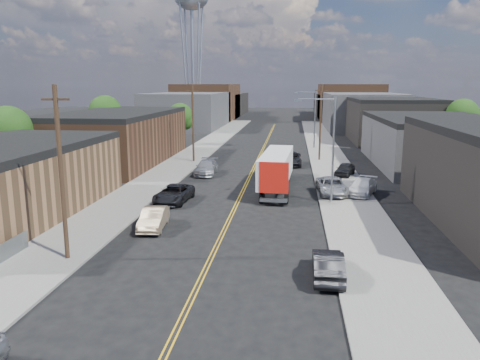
% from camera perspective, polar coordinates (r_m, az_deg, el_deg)
% --- Properties ---
extents(ground, '(260.00, 260.00, 0.00)m').
position_cam_1_polar(ground, '(75.15, 2.88, 3.94)').
color(ground, black).
rests_on(ground, ground).
extents(centerline, '(0.32, 120.00, 0.01)m').
position_cam_1_polar(centerline, '(60.35, 1.98, 2.06)').
color(centerline, gold).
rests_on(centerline, ground).
extents(sidewalk_left, '(5.00, 140.00, 0.15)m').
position_cam_1_polar(sidewalk_left, '(61.80, -6.84, 2.27)').
color(sidewalk_left, slate).
rests_on(sidewalk_left, ground).
extents(sidewalk_right, '(5.00, 140.00, 0.15)m').
position_cam_1_polar(sidewalk_right, '(60.36, 11.01, 1.92)').
color(sidewalk_right, slate).
rests_on(sidewalk_right, ground).
extents(warehouse_brown, '(12.00, 26.00, 6.60)m').
position_cam_1_polar(warehouse_brown, '(62.93, -14.71, 5.11)').
color(warehouse_brown, '#503220').
rests_on(warehouse_brown, ground).
extents(industrial_right_b, '(14.00, 24.00, 6.10)m').
position_cam_1_polar(industrial_right_b, '(63.18, 22.45, 4.41)').
color(industrial_right_b, '#333335').
rests_on(industrial_right_b, ground).
extents(industrial_right_c, '(14.00, 22.00, 7.60)m').
position_cam_1_polar(industrial_right_c, '(88.29, 17.93, 7.02)').
color(industrial_right_c, black).
rests_on(industrial_right_c, ground).
extents(skyline_left_a, '(16.00, 30.00, 8.00)m').
position_cam_1_polar(skyline_left_a, '(112.24, -6.30, 8.47)').
color(skyline_left_a, '#333335').
rests_on(skyline_left_a, ground).
extents(skyline_right_a, '(16.00, 30.00, 8.00)m').
position_cam_1_polar(skyline_right_a, '(110.58, 14.59, 8.12)').
color(skyline_right_a, '#333335').
rests_on(skyline_right_a, ground).
extents(skyline_left_b, '(16.00, 26.00, 10.00)m').
position_cam_1_polar(skyline_left_b, '(136.67, -3.98, 9.48)').
color(skyline_left_b, '#503220').
rests_on(skyline_left_b, ground).
extents(skyline_right_b, '(16.00, 26.00, 10.00)m').
position_cam_1_polar(skyline_right_b, '(135.31, 13.15, 9.19)').
color(skyline_right_b, '#503220').
rests_on(skyline_right_b, ground).
extents(skyline_left_c, '(16.00, 40.00, 7.00)m').
position_cam_1_polar(skyline_left_c, '(156.43, -2.64, 9.21)').
color(skyline_left_c, black).
rests_on(skyline_left_c, ground).
extents(skyline_right_c, '(16.00, 40.00, 7.00)m').
position_cam_1_polar(skyline_right_c, '(155.24, 12.28, 8.94)').
color(skyline_right_c, black).
rests_on(skyline_right_c, ground).
extents(water_tower, '(9.00, 9.00, 36.90)m').
position_cam_1_polar(water_tower, '(128.82, -5.94, 20.77)').
color(water_tower, gray).
rests_on(water_tower, ground).
extents(streetlight_near, '(3.39, 0.25, 9.00)m').
position_cam_1_polar(streetlight_near, '(39.73, 10.75, 4.64)').
color(streetlight_near, gray).
rests_on(streetlight_near, ground).
extents(streetlight_far, '(3.39, 0.25, 9.00)m').
position_cam_1_polar(streetlight_far, '(74.55, 8.82, 7.87)').
color(streetlight_far, gray).
rests_on(streetlight_far, ground).
extents(utility_pole_left_near, '(1.60, 0.26, 10.00)m').
position_cam_1_polar(utility_pole_left_near, '(27.93, -20.97, 0.79)').
color(utility_pole_left_near, black).
rests_on(utility_pole_left_near, ground).
extents(utility_pole_left_far, '(1.60, 0.26, 10.00)m').
position_cam_1_polar(utility_pole_left_far, '(60.90, -5.76, 6.96)').
color(utility_pole_left_far, black).
rests_on(utility_pole_left_far, ground).
extents(utility_pole_right, '(1.60, 0.26, 10.00)m').
position_cam_1_polar(utility_pole_right, '(62.63, 9.79, 6.98)').
color(utility_pole_right, black).
rests_on(utility_pole_right, ground).
extents(tree_left_near, '(4.85, 4.76, 7.91)m').
position_cam_1_polar(tree_left_near, '(52.96, -26.33, 5.18)').
color(tree_left_near, black).
rests_on(tree_left_near, ground).
extents(tree_left_mid, '(5.10, 5.04, 8.37)m').
position_cam_1_polar(tree_left_mid, '(75.13, -16.05, 7.71)').
color(tree_left_mid, black).
rests_on(tree_left_mid, ground).
extents(tree_left_far, '(4.35, 4.20, 6.97)m').
position_cam_1_polar(tree_left_far, '(78.75, -7.26, 7.55)').
color(tree_left_far, black).
rests_on(tree_left_far, ground).
extents(tree_right_far, '(4.85, 4.76, 7.91)m').
position_cam_1_polar(tree_right_far, '(78.72, 25.50, 6.97)').
color(tree_right_far, black).
rests_on(tree_right_far, ground).
extents(semi_truck, '(3.07, 14.37, 3.73)m').
position_cam_1_polar(semi_truck, '(45.65, 4.51, 1.62)').
color(semi_truck, silver).
rests_on(semi_truck, ground).
extents(car_left_b, '(1.96, 4.57, 1.46)m').
position_cam_1_polar(car_left_b, '(33.57, -10.49, -4.63)').
color(car_left_b, '#907B5E').
rests_on(car_left_b, ground).
extents(car_left_c, '(2.92, 5.55, 1.49)m').
position_cam_1_polar(car_left_c, '(40.69, -8.07, -1.67)').
color(car_left_c, black).
rests_on(car_left_c, ground).
extents(car_left_d, '(2.36, 5.50, 1.58)m').
position_cam_1_polar(car_left_d, '(52.87, -4.13, 1.54)').
color(car_left_d, '#A4A7A9').
rests_on(car_left_d, ground).
extents(car_right_oncoming, '(1.60, 4.47, 1.47)m').
position_cam_1_polar(car_right_oncoming, '(25.27, 10.67, -10.14)').
color(car_right_oncoming, black).
rests_on(car_right_oncoming, ground).
extents(car_right_lot_a, '(2.84, 5.54, 1.50)m').
position_cam_1_polar(car_right_lot_a, '(43.46, 11.11, -0.71)').
color(car_right_lot_a, '#B2B5B8').
rests_on(car_right_lot_a, sidewalk_right).
extents(car_right_lot_b, '(3.61, 5.23, 1.41)m').
position_cam_1_polar(car_right_lot_b, '(43.89, 14.67, -0.82)').
color(car_right_lot_b, silver).
rests_on(car_right_lot_b, sidewalk_right).
extents(car_right_lot_c, '(2.88, 4.36, 1.38)m').
position_cam_1_polar(car_right_lot_c, '(52.63, 12.67, 1.29)').
color(car_right_lot_c, black).
rests_on(car_right_lot_c, sidewalk_right).
extents(car_ahead_truck, '(2.74, 5.88, 1.63)m').
position_cam_1_polar(car_ahead_truck, '(59.08, 6.17, 2.59)').
color(car_ahead_truck, black).
rests_on(car_ahead_truck, ground).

